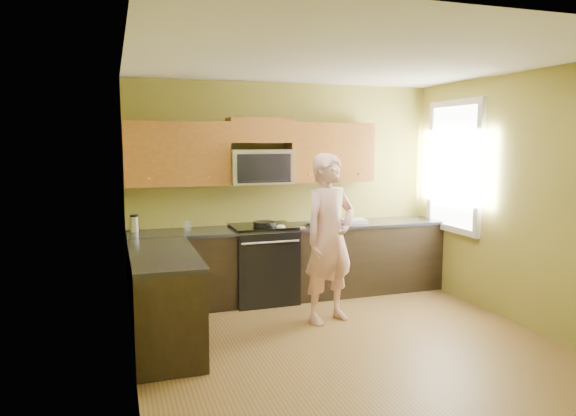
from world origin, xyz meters
name	(u,v)px	position (x,y,z in m)	size (l,w,h in m)	color
floor	(350,346)	(0.00, 0.00, 0.00)	(4.00, 4.00, 0.00)	brown
ceiling	(354,60)	(0.00, 0.00, 2.70)	(4.00, 4.00, 0.00)	white
wall_back	(286,189)	(0.00, 2.00, 1.35)	(4.00, 4.00, 0.00)	olive
wall_front	(499,249)	(0.00, -2.00, 1.35)	(4.00, 4.00, 0.00)	olive
wall_left	(130,218)	(-2.00, 0.00, 1.35)	(4.00, 4.00, 0.00)	olive
wall_right	(524,200)	(2.00, 0.00, 1.35)	(4.00, 4.00, 0.00)	olive
cabinet_back_run	(293,263)	(0.00, 1.70, 0.44)	(4.00, 0.60, 0.88)	black
cabinet_left_run	(164,301)	(-1.70, 0.60, 0.44)	(0.60, 1.60, 0.88)	black
countertop_back	(293,227)	(0.00, 1.69, 0.90)	(4.00, 0.62, 0.04)	black
countertop_left	(163,254)	(-1.69, 0.60, 0.90)	(0.62, 1.60, 0.04)	black
stove	(263,263)	(-0.40, 1.68, 0.47)	(0.76, 0.65, 0.95)	black
microwave	(260,184)	(-0.40, 1.80, 1.45)	(0.76, 0.40, 0.42)	silver
upper_cab_left	(178,186)	(-1.39, 1.83, 1.45)	(1.22, 0.33, 0.75)	brown
upper_cab_right	(329,182)	(0.54, 1.83, 1.45)	(1.12, 0.33, 0.75)	brown
upper_cab_over_mw	(259,130)	(-0.40, 1.83, 2.10)	(0.76, 0.33, 0.30)	brown
window	(454,167)	(1.98, 1.20, 1.65)	(0.06, 1.06, 1.66)	white
woman	(330,238)	(0.09, 0.75, 0.92)	(0.67, 0.44, 1.84)	#E97B74
frying_pan	(265,226)	(-0.40, 1.59, 0.95)	(0.27, 0.48, 0.06)	black
butter_tub	(316,225)	(0.30, 1.68, 0.92)	(0.14, 0.14, 0.10)	#F2F640
toast_slice	(301,228)	(0.02, 1.47, 0.93)	(0.11, 0.11, 0.01)	#B27F47
napkin_a	(281,227)	(-0.24, 1.47, 0.95)	(0.11, 0.12, 0.06)	silver
napkin_b	(310,222)	(0.24, 1.74, 0.95)	(0.12, 0.13, 0.07)	silver
dish_towel	(354,221)	(0.81, 1.65, 0.95)	(0.30, 0.24, 0.05)	white
travel_mug	(135,232)	(-1.90, 1.86, 0.92)	(0.09, 0.09, 0.20)	silver
glass_a	(188,226)	(-1.30, 1.74, 0.98)	(0.07, 0.07, 0.12)	silver
glass_b	(187,224)	(-1.30, 1.84, 0.98)	(0.07, 0.07, 0.12)	silver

